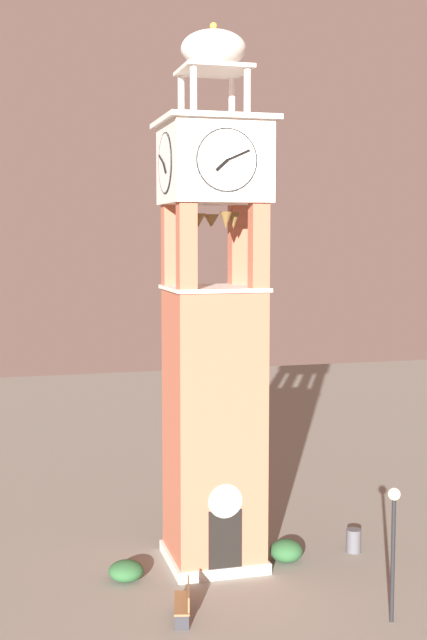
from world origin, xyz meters
TOP-DOWN VIEW (x-y plane):
  - ground at (0.00, 0.00)m, footprint 80.00×80.00m
  - clock_tower at (0.00, -0.00)m, footprint 3.50×3.50m
  - park_bench at (-1.90, -3.85)m, footprint 0.78×1.66m
  - lamp_post at (3.77, -5.58)m, footprint 0.36×0.36m
  - trash_bin at (4.94, -0.40)m, footprint 0.52×0.52m
  - shrub_near_entry at (-3.10, -0.81)m, footprint 1.12×1.12m
  - shrub_left_of_tower at (2.38, -0.62)m, footprint 1.11×1.11m

SIDE VIEW (x-z plane):
  - ground at x=0.00m, z-range 0.00..0.00m
  - shrub_near_entry at x=-3.10m, z-range 0.00..0.64m
  - shrub_left_of_tower at x=2.38m, z-range 0.00..0.74m
  - trash_bin at x=4.94m, z-range 0.00..0.80m
  - park_bench at x=-1.90m, z-range 0.01..0.96m
  - lamp_post at x=3.77m, z-range 0.75..4.66m
  - clock_tower at x=0.00m, z-range -1.45..16.23m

